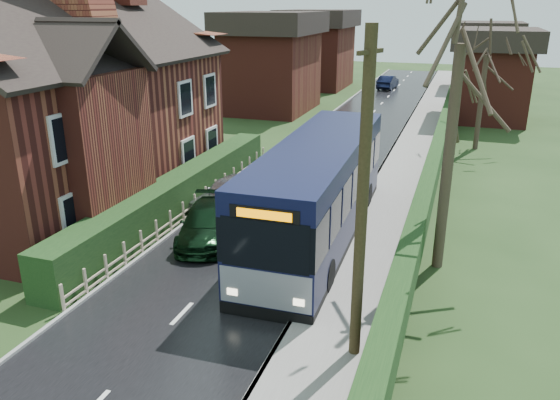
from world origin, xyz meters
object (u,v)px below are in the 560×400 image
(bus, at_px, (318,192))
(car_green, at_px, (207,223))
(brick_house, at_px, (66,102))
(bus_stop_sign, at_px, (320,231))
(telegraph_pole, at_px, (362,206))
(car_silver, at_px, (230,193))

(bus, bearing_deg, car_green, -160.84)
(car_green, bearing_deg, brick_house, 148.74)
(bus_stop_sign, relative_size, telegraph_pole, 0.36)
(bus, bearing_deg, car_silver, 155.64)
(car_silver, xyz_separation_m, bus_stop_sign, (5.32, -5.36, 1.16))
(car_silver, xyz_separation_m, telegraph_pole, (7.06, -8.52, 3.27))
(brick_house, height_order, bus_stop_sign, brick_house)
(car_silver, relative_size, telegraph_pole, 0.52)
(car_green, relative_size, bus_stop_sign, 1.55)
(bus, relative_size, bus_stop_sign, 4.27)
(brick_house, bearing_deg, car_silver, 11.86)
(bus, xyz_separation_m, car_silver, (-4.32, 1.84, -1.10))
(car_green, bearing_deg, telegraph_pole, -55.42)
(car_silver, relative_size, car_green, 0.93)
(bus_stop_sign, bearing_deg, car_green, 166.53)
(car_green, xyz_separation_m, bus_stop_sign, (4.80, -2.10, 1.22))
(car_green, bearing_deg, bus, 3.85)
(brick_house, height_order, telegraph_pole, brick_house)
(car_green, relative_size, telegraph_pole, 0.55)
(bus_stop_sign, bearing_deg, car_silver, 144.95)
(car_silver, height_order, car_green, car_silver)
(brick_house, distance_m, bus, 11.24)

